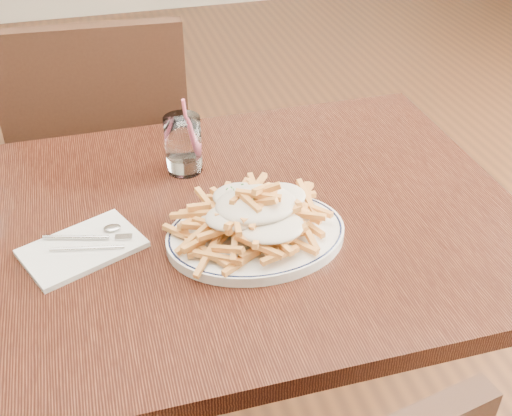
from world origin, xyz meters
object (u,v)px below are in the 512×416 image
object	(u,v)px
table	(207,252)
water_glass	(184,147)
loaded_fries	(256,211)
chair_far	(107,160)
fries_plate	(256,235)

from	to	relation	value
table	water_glass	xyz separation A→B (m)	(-0.00, 0.18, 0.13)
table	water_glass	bearing A→B (deg)	90.77
table	loaded_fries	bearing A→B (deg)	-47.73
chair_far	loaded_fries	size ratio (longest dim) A/B	3.10
table	fries_plate	world-z (taller)	fries_plate
table	fries_plate	bearing A→B (deg)	-47.73
fries_plate	water_glass	size ratio (longest dim) A/B	2.35
fries_plate	water_glass	bearing A→B (deg)	106.34
chair_far	loaded_fries	xyz separation A→B (m)	(0.23, -0.70, 0.27)
water_glass	chair_far	bearing A→B (deg)	109.46
chair_far	loaded_fries	bearing A→B (deg)	-71.73
fries_plate	water_glass	distance (m)	0.28
table	loaded_fries	world-z (taller)	loaded_fries
table	fries_plate	xyz separation A→B (m)	(0.08, -0.08, 0.09)
table	fries_plate	size ratio (longest dim) A/B	3.12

